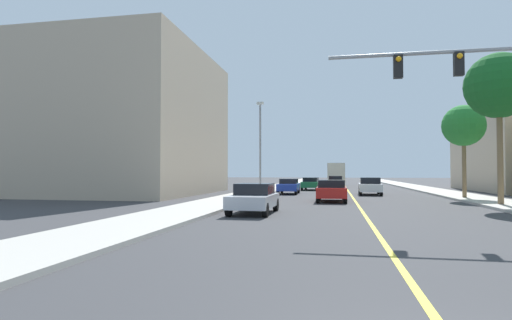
# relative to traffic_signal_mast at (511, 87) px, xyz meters

# --- Properties ---
(ground) EXTENTS (192.00, 192.00, 0.00)m
(ground) POSITION_rel_traffic_signal_mast_xyz_m (-4.63, 30.67, -4.91)
(ground) COLOR #38383A
(sidewalk_left) EXTENTS (3.38, 168.00, 0.15)m
(sidewalk_left) POSITION_rel_traffic_signal_mast_xyz_m (-13.13, 30.67, -4.84)
(sidewalk_left) COLOR #B2ADA3
(sidewalk_left) RESTS_ON ground
(sidewalk_right) EXTENTS (3.38, 168.00, 0.15)m
(sidewalk_right) POSITION_rel_traffic_signal_mast_xyz_m (3.86, 30.67, -4.84)
(sidewalk_right) COLOR #B2ADA3
(sidewalk_right) RESTS_ON ground
(lane_marking_center) EXTENTS (0.16, 144.00, 0.01)m
(lane_marking_center) POSITION_rel_traffic_signal_mast_xyz_m (-4.63, 30.67, -4.91)
(lane_marking_center) COLOR yellow
(lane_marking_center) RESTS_ON ground
(building_left_near) EXTENTS (16.23, 17.42, 12.76)m
(building_left_near) POSITION_rel_traffic_signal_mast_xyz_m (-25.55, 18.82, 1.47)
(building_left_near) COLOR tan
(building_left_near) RESTS_ON ground
(traffic_signal_mast) EXTENTS (8.85, 0.36, 6.67)m
(traffic_signal_mast) POSITION_rel_traffic_signal_mast_xyz_m (0.00, 0.00, 0.00)
(traffic_signal_mast) COLOR gray
(traffic_signal_mast) RESTS_ON sidewalk_right
(street_lamp) EXTENTS (0.56, 0.28, 7.55)m
(street_lamp) POSITION_rel_traffic_signal_mast_xyz_m (-11.94, 17.20, -0.57)
(street_lamp) COLOR gray
(street_lamp) RESTS_ON sidewalk_left
(palm_mid) EXTENTS (3.75, 3.75, 8.67)m
(palm_mid) POSITION_rel_traffic_signal_mast_xyz_m (3.31, 10.12, 1.99)
(palm_mid) COLOR brown
(palm_mid) RESTS_ON sidewalk_right
(palm_far) EXTENTS (2.99, 2.99, 6.70)m
(palm_far) POSITION_rel_traffic_signal_mast_xyz_m (3.24, 16.48, 0.40)
(palm_far) COLOR brown
(palm_far) RESTS_ON sidewalk_right
(car_green) EXTENTS (1.94, 4.63, 1.37)m
(car_green) POSITION_rel_traffic_signal_mast_xyz_m (-8.56, 29.43, -4.18)
(car_green) COLOR #196638
(car_green) RESTS_ON ground
(car_silver) EXTENTS (1.93, 4.02, 1.43)m
(car_silver) POSITION_rel_traffic_signal_mast_xyz_m (-9.77, 3.73, -4.17)
(car_silver) COLOR #BCBCC1
(car_silver) RESTS_ON ground
(car_gray) EXTENTS (1.96, 4.21, 1.46)m
(car_gray) POSITION_rel_traffic_signal_mast_xyz_m (-5.95, 36.95, -4.15)
(car_gray) COLOR slate
(car_gray) RESTS_ON ground
(car_blue) EXTENTS (1.81, 4.05, 1.36)m
(car_blue) POSITION_rel_traffic_signal_mast_xyz_m (-10.06, 21.14, -4.20)
(car_blue) COLOR #1E389E
(car_blue) RESTS_ON ground
(car_white) EXTENTS (2.00, 4.64, 1.50)m
(car_white) POSITION_rel_traffic_signal_mast_xyz_m (-3.00, 21.17, -4.14)
(car_white) COLOR white
(car_white) RESTS_ON ground
(car_red) EXTENTS (1.96, 4.45, 1.45)m
(car_red) POSITION_rel_traffic_signal_mast_xyz_m (-6.20, 12.35, -4.15)
(car_red) COLOR red
(car_red) RESTS_ON ground
(delivery_truck) EXTENTS (2.47, 7.57, 3.21)m
(delivery_truck) POSITION_rel_traffic_signal_mast_xyz_m (-5.84, 44.85, -3.21)
(delivery_truck) COLOR #194799
(delivery_truck) RESTS_ON ground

